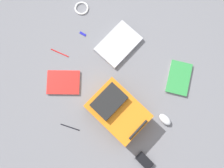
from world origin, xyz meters
TOP-DOWN VIEW (x-y plane):
  - ground_plane at (0.00, 0.00)m, footprint 3.45×3.45m
  - backpack at (0.19, 0.16)m, footprint 0.37×0.45m
  - laptop at (-0.26, -0.09)m, footprint 0.37×0.29m
  - book_blue at (-0.26, 0.43)m, footprint 0.29×0.22m
  - book_red at (0.20, -0.30)m, footprint 0.28×0.30m
  - computer_mouse at (0.07, 0.48)m, footprint 0.08×0.11m
  - cable_coil at (-0.38, -0.49)m, footprint 0.11×0.11m
  - power_brick at (0.39, 0.49)m, footprint 0.10×0.14m
  - pen_black at (0.02, -0.45)m, footprint 0.02×0.15m
  - pen_blue at (0.46, -0.09)m, footprint 0.04×0.14m
  - usb_stick at (-0.20, -0.37)m, footprint 0.02×0.05m

SIDE VIEW (x-z plane):
  - ground_plane at x=0.00m, z-range 0.00..0.00m
  - usb_stick at x=-0.20m, z-range 0.00..0.01m
  - pen_blue at x=0.46m, z-range 0.00..0.01m
  - pen_black at x=0.02m, z-range 0.00..0.01m
  - cable_coil at x=-0.38m, z-range 0.00..0.01m
  - book_red at x=0.20m, z-range 0.00..0.02m
  - book_blue at x=-0.26m, z-range 0.00..0.02m
  - power_brick at x=0.39m, z-range 0.00..0.03m
  - laptop at x=-0.26m, z-range 0.00..0.03m
  - computer_mouse at x=0.07m, z-range 0.00..0.04m
  - backpack at x=0.19m, z-range -0.01..0.19m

